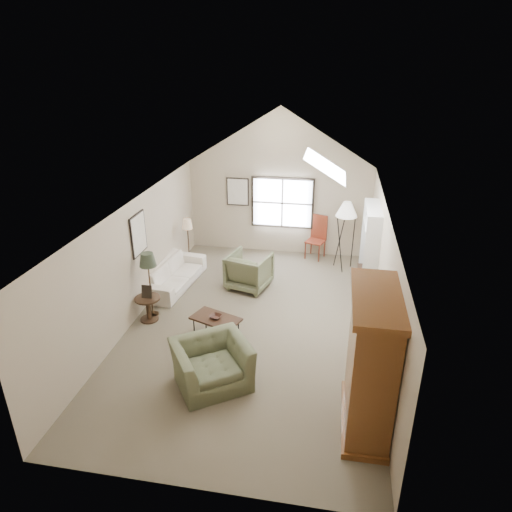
% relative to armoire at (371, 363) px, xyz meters
% --- Properties ---
extents(room_shell, '(5.01, 8.01, 4.00)m').
position_rel_armoire_xyz_m(room_shell, '(-2.18, 2.40, 2.11)').
color(room_shell, brown).
rests_on(room_shell, ground).
extents(window, '(1.72, 0.08, 1.42)m').
position_rel_armoire_xyz_m(window, '(-2.08, 6.36, 0.35)').
color(window, black).
rests_on(window, room_shell).
extents(skylight, '(0.80, 1.20, 0.52)m').
position_rel_armoire_xyz_m(skylight, '(-0.88, 3.30, 2.12)').
color(skylight, white).
rests_on(skylight, room_shell).
extents(wall_art, '(1.97, 3.71, 0.88)m').
position_rel_armoire_xyz_m(wall_art, '(-4.06, 4.34, 0.63)').
color(wall_art, black).
rests_on(wall_art, room_shell).
extents(armoire, '(0.60, 1.50, 2.20)m').
position_rel_armoire_xyz_m(armoire, '(0.00, 0.00, 0.00)').
color(armoire, brown).
rests_on(armoire, ground).
extents(tv_alcove, '(0.32, 1.30, 2.10)m').
position_rel_armoire_xyz_m(tv_alcove, '(0.16, 4.00, 0.05)').
color(tv_alcove, white).
rests_on(tv_alcove, ground).
extents(media_console, '(0.34, 1.18, 0.60)m').
position_rel_armoire_xyz_m(media_console, '(0.14, 4.00, -0.80)').
color(media_console, '#382316').
rests_on(media_console, ground).
extents(tv_panel, '(0.05, 0.90, 0.55)m').
position_rel_armoire_xyz_m(tv_panel, '(0.14, 4.00, -0.18)').
color(tv_panel, black).
rests_on(tv_panel, media_console).
extents(sofa, '(1.06, 2.21, 0.62)m').
position_rel_armoire_xyz_m(sofa, '(-4.38, 3.82, -0.79)').
color(sofa, '#F0E0CF').
rests_on(sofa, ground).
extents(armchair_near, '(1.60, 1.56, 0.79)m').
position_rel_armoire_xyz_m(armchair_near, '(-2.52, 0.47, -0.71)').
color(armchair_near, '#535C40').
rests_on(armchair_near, ground).
extents(armchair_far, '(1.14, 1.16, 0.87)m').
position_rel_armoire_xyz_m(armchair_far, '(-2.57, 4.07, -0.67)').
color(armchair_far, '#5F6848').
rests_on(armchair_far, ground).
extents(coffee_table, '(1.06, 0.82, 0.48)m').
position_rel_armoire_xyz_m(coffee_table, '(-2.80, 1.78, -0.86)').
color(coffee_table, '#332115').
rests_on(coffee_table, ground).
extents(bowl, '(0.29, 0.29, 0.06)m').
position_rel_armoire_xyz_m(bowl, '(-2.80, 1.78, -0.59)').
color(bowl, '#351D16').
rests_on(bowl, coffee_table).
extents(side_table, '(0.59, 0.59, 0.53)m').
position_rel_armoire_xyz_m(side_table, '(-4.38, 2.22, -0.83)').
color(side_table, '#362016').
rests_on(side_table, ground).
extents(side_chair, '(0.59, 0.59, 1.19)m').
position_rel_armoire_xyz_m(side_chair, '(-1.11, 6.10, -0.51)').
color(side_chair, maroon).
rests_on(side_chair, ground).
extents(tripod_lamp, '(0.55, 0.55, 1.86)m').
position_rel_armoire_xyz_m(tripod_lamp, '(-0.36, 5.52, -0.17)').
color(tripod_lamp, white).
rests_on(tripod_lamp, ground).
extents(dark_lamp, '(0.39, 0.39, 1.48)m').
position_rel_armoire_xyz_m(dark_lamp, '(-4.38, 2.42, -0.36)').
color(dark_lamp, '#262D20').
rests_on(dark_lamp, ground).
extents(tan_lamp, '(0.29, 0.29, 1.33)m').
position_rel_armoire_xyz_m(tan_lamp, '(-4.38, 5.02, -0.43)').
color(tan_lamp, tan).
rests_on(tan_lamp, ground).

